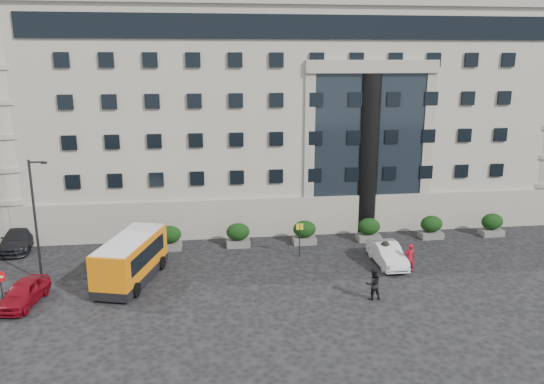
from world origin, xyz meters
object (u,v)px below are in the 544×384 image
at_px(street_lamp, 36,216).
at_px(minibus, 131,258).
at_px(hedge_f, 492,224).
at_px(parked_car_a, 24,293).
at_px(red_truck, 51,201).
at_px(pedestrian_a, 410,258).
at_px(white_taxi, 387,254).
at_px(hedge_c, 304,232).
at_px(hedge_e, 431,227).
at_px(hedge_a, 169,238).
at_px(parked_car_d, 58,223).
at_px(bus_stop_sign, 300,234).
at_px(pedestrian_b, 373,284).
at_px(parked_car_c, 19,238).
at_px(pedestrian_c, 385,253).
at_px(hedge_b, 238,235).
at_px(hedge_d, 369,229).
at_px(no_entry_sign, 0,282).

relative_size(street_lamp, minibus, 1.08).
bearing_deg(hedge_f, parked_car_a, -166.16).
relative_size(red_truck, parked_car_a, 1.49).
bearing_deg(pedestrian_a, white_taxi, -48.49).
bearing_deg(hedge_c, hedge_e, 0.00).
relative_size(hedge_a, hedge_e, 1.00).
height_order(hedge_e, parked_car_d, hedge_e).
distance_m(street_lamp, bus_stop_sign, 17.75).
distance_m(street_lamp, pedestrian_b, 21.56).
xyz_separation_m(parked_car_c, pedestrian_c, (26.58, -6.81, 0.09)).
relative_size(hedge_a, minibus, 0.25).
relative_size(hedge_a, parked_car_d, 0.42).
distance_m(bus_stop_sign, parked_car_c, 21.43).
relative_size(hedge_b, street_lamp, 0.23).
bearing_deg(hedge_d, white_taxi, -92.80).
bearing_deg(minibus, no_entry_sign, -139.72).
height_order(bus_stop_sign, parked_car_a, bus_stop_sign).
relative_size(hedge_e, bus_stop_sign, 0.73).
bearing_deg(parked_car_d, hedge_e, -6.50).
bearing_deg(parked_car_d, street_lamp, -76.34).
xyz_separation_m(street_lamp, pedestrian_c, (23.09, -0.33, -3.49)).
distance_m(street_lamp, no_entry_sign, 4.98).
xyz_separation_m(street_lamp, parked_car_a, (-0.03, -3.57, -3.64)).
bearing_deg(hedge_c, parked_car_a, -155.50).
bearing_deg(hedge_d, red_truck, 160.19).
bearing_deg(hedge_d, parked_car_a, -160.45).
bearing_deg(pedestrian_b, parked_car_a, -8.26).
bearing_deg(hedge_e, bus_stop_sign, -166.08).
height_order(hedge_b, bus_stop_sign, bus_stop_sign).
relative_size(hedge_d, white_taxi, 0.39).
distance_m(hedge_f, parked_car_a, 34.99).
relative_size(hedge_c, white_taxi, 0.39).
distance_m(bus_stop_sign, white_taxi, 6.35).
height_order(hedge_a, minibus, minibus).
relative_size(parked_car_c, parked_car_d, 1.22).
bearing_deg(hedge_d, bus_stop_sign, -155.34).
relative_size(hedge_f, white_taxi, 0.39).
relative_size(no_entry_sign, white_taxi, 0.49).
xyz_separation_m(hedge_c, pedestrian_c, (4.75, -5.13, -0.05)).
height_order(hedge_f, parked_car_c, hedge_f).
bearing_deg(hedge_a, bus_stop_sign, -16.42).
bearing_deg(no_entry_sign, parked_car_d, 92.54).
bearing_deg(hedge_b, hedge_c, 0.00).
relative_size(hedge_c, street_lamp, 0.23).
height_order(bus_stop_sign, no_entry_sign, bus_stop_sign).
bearing_deg(hedge_e, street_lamp, -170.52).
height_order(hedge_c, parked_car_c, hedge_c).
distance_m(minibus, red_truck, 17.80).
distance_m(hedge_e, street_lamp, 29.34).
relative_size(hedge_a, pedestrian_a, 0.93).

